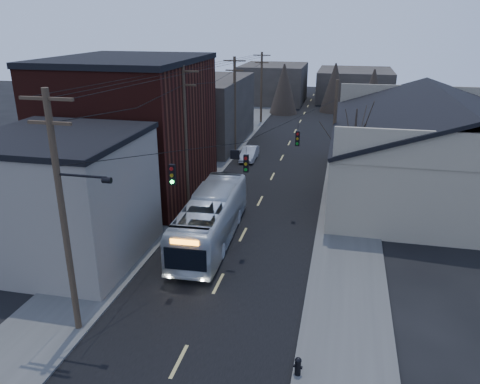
% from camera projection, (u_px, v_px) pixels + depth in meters
% --- Properties ---
extents(road_surface, '(9.00, 110.00, 0.02)m').
position_uv_depth(road_surface, '(279.00, 163.00, 44.26)').
color(road_surface, black).
rests_on(road_surface, ground).
extents(sidewalk_left, '(4.00, 110.00, 0.12)m').
position_uv_depth(sidewalk_left, '(213.00, 159.00, 45.58)').
color(sidewalk_left, '#474744').
rests_on(sidewalk_left, ground).
extents(sidewalk_right, '(4.00, 110.00, 0.12)m').
position_uv_depth(sidewalk_right, '(349.00, 167.00, 42.91)').
color(sidewalk_right, '#474744').
rests_on(sidewalk_right, ground).
extents(building_clapboard, '(8.00, 8.00, 7.00)m').
position_uv_depth(building_clapboard, '(64.00, 200.00, 25.68)').
color(building_clapboard, gray).
rests_on(building_clapboard, ground).
extents(building_brick, '(10.00, 12.00, 10.00)m').
position_uv_depth(building_brick, '(131.00, 129.00, 35.44)').
color(building_brick, black).
rests_on(building_brick, ground).
extents(building_left_far, '(9.00, 14.00, 7.00)m').
position_uv_depth(building_left_far, '(201.00, 111.00, 50.50)').
color(building_left_far, '#302B26').
rests_on(building_left_far, ground).
extents(warehouse, '(16.16, 20.60, 7.73)m').
position_uv_depth(warehouse, '(438.00, 159.00, 36.09)').
color(warehouse, gray).
rests_on(warehouse, ground).
extents(building_far_left, '(10.00, 12.00, 6.00)m').
position_uv_depth(building_far_left, '(274.00, 83.00, 76.49)').
color(building_far_left, '#302B26').
rests_on(building_far_left, ground).
extents(building_far_right, '(12.00, 14.00, 5.00)m').
position_uv_depth(building_far_right, '(355.00, 85.00, 78.57)').
color(building_far_right, '#302B26').
rests_on(building_far_right, ground).
extents(bare_tree, '(0.40, 0.40, 7.20)m').
position_uv_depth(bare_tree, '(353.00, 160.00, 32.53)').
color(bare_tree, black).
rests_on(bare_tree, ground).
extents(utility_lines, '(11.24, 45.28, 10.50)m').
position_uv_depth(utility_lines, '(232.00, 123.00, 37.83)').
color(utility_lines, '#382B1E').
rests_on(utility_lines, ground).
extents(bus, '(2.98, 10.95, 3.03)m').
position_uv_depth(bus, '(211.00, 218.00, 28.29)').
color(bus, silver).
rests_on(bus, ground).
extents(parked_car, '(1.44, 3.91, 1.28)m').
position_uv_depth(parked_car, '(249.00, 153.00, 45.23)').
color(parked_car, '#B8BBC1').
rests_on(parked_car, ground).
extents(fire_hydrant, '(0.37, 0.26, 0.77)m').
position_uv_depth(fire_hydrant, '(298.00, 365.00, 17.67)').
color(fire_hydrant, black).
rests_on(fire_hydrant, sidewalk_right).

